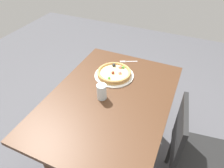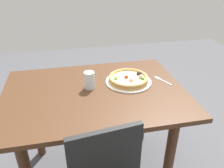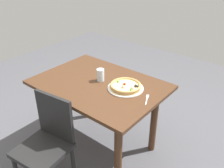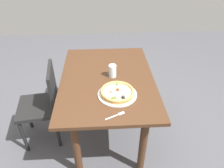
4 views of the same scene
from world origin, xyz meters
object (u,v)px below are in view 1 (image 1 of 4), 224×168
object	(u,v)px
plate	(114,75)
drinking_glass	(102,92)
pizza	(114,73)
fork	(127,62)
chair_near	(190,151)
dining_table	(110,109)

from	to	relation	value
plate	drinking_glass	world-z (taller)	drinking_glass
drinking_glass	pizza	bearing A→B (deg)	4.84
fork	drinking_glass	distance (m)	0.54
plate	pizza	size ratio (longest dim) A/B	1.16
chair_near	plate	size ratio (longest dim) A/B	2.65
chair_near	fork	world-z (taller)	chair_near
plate	drinking_glass	distance (m)	0.29
pizza	drinking_glass	world-z (taller)	drinking_glass
dining_table	pizza	size ratio (longest dim) A/B	4.29
plate	drinking_glass	size ratio (longest dim) A/B	2.75
fork	chair_near	bearing A→B (deg)	118.18
chair_near	drinking_glass	xyz separation A→B (m)	(-0.02, 0.71, 0.35)
plate	pizza	distance (m)	0.03
fork	drinking_glass	xyz separation A→B (m)	(-0.54, 0.00, 0.06)
pizza	fork	size ratio (longest dim) A/B	1.85
plate	fork	size ratio (longest dim) A/B	2.14
chair_near	fork	xyz separation A→B (m)	(0.52, 0.71, 0.29)
dining_table	drinking_glass	world-z (taller)	drinking_glass
chair_near	fork	bearing A→B (deg)	-133.65
plate	drinking_glass	bearing A→B (deg)	-175.11
dining_table	plate	size ratio (longest dim) A/B	3.71
chair_near	drinking_glass	world-z (taller)	drinking_glass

